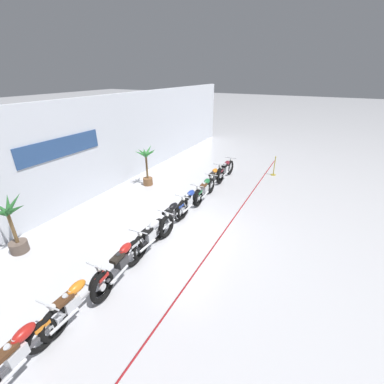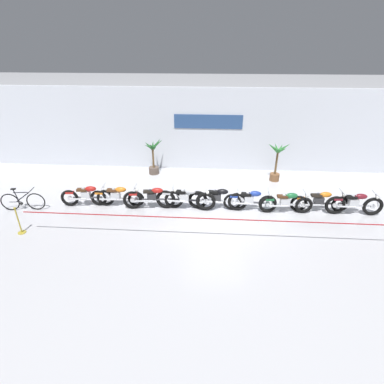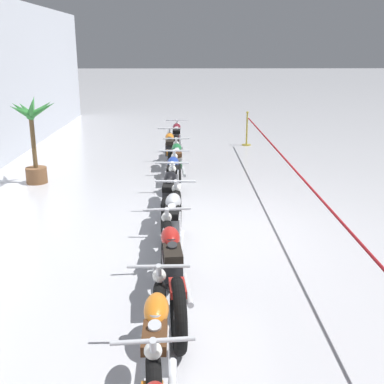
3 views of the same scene
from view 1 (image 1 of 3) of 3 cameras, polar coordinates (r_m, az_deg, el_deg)
name	(u,v)px [view 1 (image 1 of 3)]	position (r m, az deg, el deg)	size (l,w,h in m)	color
ground_plane	(187,233)	(9.06, -1.23, -9.09)	(120.00, 120.00, 0.00)	silver
back_wall	(73,155)	(11.32, -25.02, 7.46)	(28.00, 0.29, 4.20)	silver
motorcycle_red_0	(20,353)	(6.35, -33.90, -27.55)	(2.21, 0.62, 0.94)	black
motorcycle_orange_1	(73,303)	(6.74, -24.87, -21.46)	(2.26, 0.62, 0.92)	black
motorcycle_red_2	(123,262)	(7.36, -15.10, -14.81)	(2.47, 0.63, 0.97)	black
motorcycle_silver_3	(151,236)	(8.15, -9.06, -9.71)	(2.45, 0.62, 0.98)	black
motorcycle_black_4	(171,217)	(9.08, -4.70, -5.51)	(2.40, 0.62, 0.97)	black
motorcycle_blue_5	(189,202)	(10.05, -0.72, -2.23)	(2.13, 0.62, 0.94)	black
motorcycle_green_6	(205,189)	(11.17, 2.95, 0.58)	(2.12, 0.62, 0.93)	black
motorcycle_orange_7	(213,178)	(12.40, 4.75, 3.09)	(2.33, 0.62, 0.92)	black
motorcycle_maroon_8	(226,170)	(13.45, 7.48, 4.87)	(2.22, 0.62, 0.97)	black
potted_palm_left_of_row	(147,165)	(12.58, -10.01, 5.92)	(1.14, 1.00, 1.99)	brown
potted_palm_right_of_row	(13,227)	(9.44, -34.99, -6.39)	(1.08, 1.00, 1.87)	brown
stanchion_far_left	(211,253)	(6.96, 4.25, -13.46)	(13.92, 0.28, 1.05)	gold
stanchion_mid_left	(274,169)	(14.55, 17.76, 4.94)	(0.28, 0.28, 1.05)	gold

